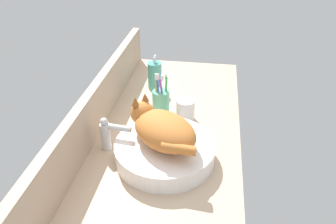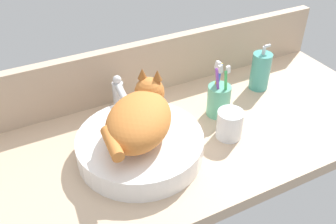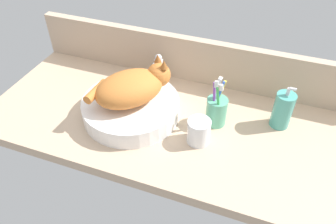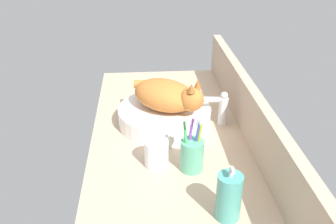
{
  "view_description": "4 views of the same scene",
  "coord_description": "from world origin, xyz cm",
  "px_view_note": "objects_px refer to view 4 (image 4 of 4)",
  "views": [
    {
      "loc": [
        -105.45,
        -16.87,
        77.31
      ],
      "look_at": [
        -0.91,
        -1.02,
        10.08
      ],
      "focal_mm": 35.0,
      "sensor_mm": 36.0,
      "label": 1
    },
    {
      "loc": [
        -44.92,
        -75.95,
        73.15
      ],
      "look_at": [
        -6.0,
        0.34,
        10.04
      ],
      "focal_mm": 40.0,
      "sensor_mm": 36.0,
      "label": 2
    },
    {
      "loc": [
        28.11,
        -83.29,
        81.12
      ],
      "look_at": [
        -0.91,
        -4.06,
        7.28
      ],
      "focal_mm": 35.0,
      "sensor_mm": 36.0,
      "label": 3
    },
    {
      "loc": [
        110.46,
        -10.59,
        72.15
      ],
      "look_at": [
        -2.85,
        -1.87,
        11.85
      ],
      "focal_mm": 40.0,
      "sensor_mm": 36.0,
      "label": 4
    }
  ],
  "objects_px": {
    "faucet": "(220,107)",
    "soap_dispenser": "(229,197)",
    "cat": "(168,95)",
    "sink_basin": "(165,116)",
    "water_glass": "(156,155)",
    "toothbrush_cup": "(192,154)"
  },
  "relations": [
    {
      "from": "faucet",
      "to": "soap_dispenser",
      "type": "height_order",
      "value": "soap_dispenser"
    },
    {
      "from": "cat",
      "to": "soap_dispenser",
      "type": "height_order",
      "value": "cat"
    },
    {
      "from": "sink_basin",
      "to": "water_glass",
      "type": "relative_size",
      "value": 4.01
    },
    {
      "from": "sink_basin",
      "to": "faucet",
      "type": "bearing_deg",
      "value": 84.31
    },
    {
      "from": "soap_dispenser",
      "to": "cat",
      "type": "bearing_deg",
      "value": -166.64
    },
    {
      "from": "sink_basin",
      "to": "cat",
      "type": "xyz_separation_m",
      "value": [
        0.01,
        0.01,
        0.09
      ]
    },
    {
      "from": "faucet",
      "to": "toothbrush_cup",
      "type": "xyz_separation_m",
      "value": [
        0.28,
        -0.15,
        -0.02
      ]
    },
    {
      "from": "cat",
      "to": "water_glass",
      "type": "distance_m",
      "value": 0.28
    },
    {
      "from": "toothbrush_cup",
      "to": "water_glass",
      "type": "bearing_deg",
      "value": -106.32
    },
    {
      "from": "faucet",
      "to": "toothbrush_cup",
      "type": "relative_size",
      "value": 0.73
    },
    {
      "from": "cat",
      "to": "faucet",
      "type": "xyz_separation_m",
      "value": [
        0.01,
        0.2,
        -0.05
      ]
    },
    {
      "from": "sink_basin",
      "to": "toothbrush_cup",
      "type": "xyz_separation_m",
      "value": [
        0.3,
        0.07,
        0.02
      ]
    },
    {
      "from": "soap_dispenser",
      "to": "toothbrush_cup",
      "type": "xyz_separation_m",
      "value": [
        -0.22,
        -0.07,
        -0.01
      ]
    },
    {
      "from": "sink_basin",
      "to": "water_glass",
      "type": "height_order",
      "value": "water_glass"
    },
    {
      "from": "sink_basin",
      "to": "water_glass",
      "type": "distance_m",
      "value": 0.27
    },
    {
      "from": "soap_dispenser",
      "to": "faucet",
      "type": "bearing_deg",
      "value": 171.06
    },
    {
      "from": "faucet",
      "to": "toothbrush_cup",
      "type": "distance_m",
      "value": 0.32
    },
    {
      "from": "cat",
      "to": "faucet",
      "type": "height_order",
      "value": "cat"
    },
    {
      "from": "sink_basin",
      "to": "cat",
      "type": "bearing_deg",
      "value": 54.52
    },
    {
      "from": "sink_basin",
      "to": "soap_dispenser",
      "type": "height_order",
      "value": "soap_dispenser"
    },
    {
      "from": "faucet",
      "to": "toothbrush_cup",
      "type": "height_order",
      "value": "toothbrush_cup"
    },
    {
      "from": "cat",
      "to": "soap_dispenser",
      "type": "distance_m",
      "value": 0.53
    }
  ]
}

